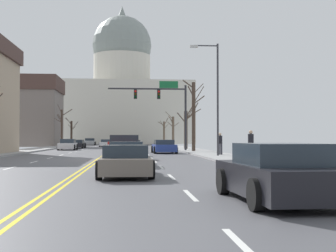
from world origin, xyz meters
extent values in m
cube|color=#4F4F54|center=(0.00, 0.00, -0.03)|extent=(14.00, 180.00, 0.06)
cube|color=yellow|center=(-0.12, 0.00, 0.00)|extent=(0.10, 176.40, 0.00)
cube|color=yellow|center=(0.12, 0.00, 0.00)|extent=(0.10, 176.40, 0.00)
cube|color=silver|center=(3.50, -24.10, 0.00)|extent=(0.12, 2.20, 0.00)
cube|color=silver|center=(3.50, -18.90, 0.00)|extent=(0.12, 2.20, 0.00)
cube|color=silver|center=(3.50, -13.70, 0.00)|extent=(0.12, 2.20, 0.00)
cube|color=silver|center=(3.50, -8.50, 0.00)|extent=(0.12, 2.20, 0.00)
cube|color=silver|center=(3.50, -3.30, 0.00)|extent=(0.12, 2.20, 0.00)
cube|color=silver|center=(3.50, 1.90, 0.00)|extent=(0.12, 2.20, 0.00)
cube|color=silver|center=(3.50, 7.10, 0.00)|extent=(0.12, 2.20, 0.00)
cube|color=silver|center=(3.50, 12.30, 0.00)|extent=(0.12, 2.20, 0.00)
cube|color=silver|center=(3.50, 17.50, 0.00)|extent=(0.12, 2.20, 0.00)
cube|color=silver|center=(3.50, 22.70, 0.00)|extent=(0.12, 2.20, 0.00)
cube|color=silver|center=(3.50, 27.90, 0.00)|extent=(0.12, 2.20, 0.00)
cube|color=silver|center=(3.50, 33.10, 0.00)|extent=(0.12, 2.20, 0.00)
cube|color=silver|center=(3.50, 38.30, 0.00)|extent=(0.12, 2.20, 0.00)
cube|color=silver|center=(3.50, 43.50, 0.00)|extent=(0.12, 2.20, 0.00)
cube|color=silver|center=(3.50, 48.70, 0.00)|extent=(0.12, 2.20, 0.00)
cube|color=silver|center=(3.50, 53.90, 0.00)|extent=(0.12, 2.20, 0.00)
cube|color=silver|center=(3.50, 59.10, 0.00)|extent=(0.12, 2.20, 0.00)
cube|color=silver|center=(3.50, 64.30, 0.00)|extent=(0.12, 2.20, 0.00)
cube|color=silver|center=(-3.50, -8.50, 0.00)|extent=(0.12, 2.20, 0.00)
cube|color=silver|center=(-3.50, -3.30, 0.00)|extent=(0.12, 2.20, 0.00)
cube|color=silver|center=(-3.50, 1.90, 0.00)|extent=(0.12, 2.20, 0.00)
cube|color=silver|center=(-3.50, 7.10, 0.00)|extent=(0.12, 2.20, 0.00)
cube|color=silver|center=(-3.50, 12.30, 0.00)|extent=(0.12, 2.20, 0.00)
cube|color=silver|center=(-3.50, 17.50, 0.00)|extent=(0.12, 2.20, 0.00)
cube|color=silver|center=(-3.50, 22.70, 0.00)|extent=(0.12, 2.20, 0.00)
cube|color=silver|center=(-3.50, 27.90, 0.00)|extent=(0.12, 2.20, 0.00)
cube|color=silver|center=(-3.50, 33.10, 0.00)|extent=(0.12, 2.20, 0.00)
cube|color=silver|center=(-3.50, 38.30, 0.00)|extent=(0.12, 2.20, 0.00)
cube|color=silver|center=(-3.50, 43.50, 0.00)|extent=(0.12, 2.20, 0.00)
cube|color=silver|center=(-3.50, 48.70, 0.00)|extent=(0.12, 2.20, 0.00)
cube|color=silver|center=(-3.50, 53.90, 0.00)|extent=(0.12, 2.20, 0.00)
cube|color=silver|center=(-3.50, 59.10, 0.00)|extent=(0.12, 2.20, 0.00)
cube|color=silver|center=(-3.50, 64.30, 0.00)|extent=(0.12, 2.20, 0.00)
cube|color=gray|center=(8.50, 0.00, 0.07)|extent=(3.00, 180.00, 0.14)
cylinder|color=#28282D|center=(7.60, 15.55, 3.43)|extent=(0.22, 0.22, 6.58)
cylinder|color=#28282D|center=(3.70, 15.55, 6.32)|extent=(7.80, 0.16, 0.16)
cube|color=black|center=(4.87, 15.55, 5.76)|extent=(0.32, 0.28, 0.92)
sphere|color=red|center=(4.87, 15.39, 6.04)|extent=(0.22, 0.22, 0.22)
sphere|color=#332B05|center=(4.87, 15.39, 5.76)|extent=(0.22, 0.22, 0.22)
sphere|color=black|center=(4.87, 15.39, 5.48)|extent=(0.22, 0.22, 0.22)
cube|color=black|center=(2.53, 15.55, 5.76)|extent=(0.32, 0.28, 0.92)
sphere|color=red|center=(2.53, 15.39, 6.04)|extent=(0.22, 0.22, 0.22)
sphere|color=#332B05|center=(2.53, 15.39, 5.76)|extent=(0.22, 0.22, 0.22)
sphere|color=black|center=(2.53, 15.39, 5.48)|extent=(0.22, 0.22, 0.22)
cube|color=#146033|center=(5.88, 15.57, 6.77)|extent=(1.90, 0.06, 0.70)
cylinder|color=#333338|center=(8.20, 1.68, 4.11)|extent=(0.14, 0.14, 7.93)
cylinder|color=#333338|center=(7.35, 1.68, 7.92)|extent=(1.71, 0.09, 0.09)
cube|color=#B2B2AD|center=(6.49, 1.68, 7.85)|extent=(0.56, 0.24, 0.16)
cube|color=beige|center=(0.00, 76.87, 6.91)|extent=(31.98, 21.59, 13.82)
cylinder|color=beige|center=(0.00, 76.87, 17.27)|extent=(13.30, 13.30, 6.91)
sphere|color=gray|center=(0.00, 76.87, 23.15)|extent=(13.86, 13.86, 13.86)
cone|color=gray|center=(0.00, 76.87, 31.28)|extent=(1.80, 1.80, 2.40)
cube|color=navy|center=(5.05, 10.74, 0.47)|extent=(2.02, 4.35, 0.62)
cube|color=#232D38|center=(5.06, 10.60, 0.99)|extent=(1.71, 1.87, 0.43)
cylinder|color=black|center=(4.07, 12.04, 0.32)|extent=(0.24, 0.65, 0.64)
cylinder|color=black|center=(5.94, 12.10, 0.32)|extent=(0.24, 0.65, 0.64)
cylinder|color=black|center=(4.16, 9.38, 0.32)|extent=(0.24, 0.65, 0.64)
cylinder|color=black|center=(6.03, 9.44, 0.32)|extent=(0.24, 0.65, 0.64)
cube|color=silver|center=(1.91, 4.98, 0.48)|extent=(2.05, 4.72, 0.65)
cube|color=#232D38|center=(1.92, 4.73, 1.01)|extent=(1.72, 2.03, 0.41)
cylinder|color=black|center=(0.92, 6.38, 0.32)|extent=(0.25, 0.65, 0.64)
cylinder|color=black|center=(2.78, 6.45, 0.32)|extent=(0.25, 0.65, 0.64)
cylinder|color=black|center=(1.03, 3.50, 0.32)|extent=(0.25, 0.65, 0.64)
cylinder|color=black|center=(2.89, 3.57, 0.32)|extent=(0.25, 0.65, 0.64)
cube|color=maroon|center=(1.64, -0.91, 0.58)|extent=(1.98, 5.65, 0.73)
cube|color=#1E2833|center=(1.64, -0.12, 1.26)|extent=(1.82, 1.92, 0.62)
cube|color=maroon|center=(1.63, -3.68, 1.06)|extent=(1.82, 0.10, 0.22)
cylinder|color=black|center=(0.65, 0.78, 0.40)|extent=(0.28, 0.80, 0.80)
cylinder|color=black|center=(2.63, 0.78, 0.40)|extent=(0.28, 0.80, 0.80)
cylinder|color=black|center=(0.65, -2.61, 0.40)|extent=(0.28, 0.80, 0.80)
cylinder|color=black|center=(2.62, -2.61, 0.40)|extent=(0.28, 0.80, 0.80)
cube|color=silver|center=(1.86, -6.93, 0.47)|extent=(1.89, 4.39, 0.62)
cube|color=#232D38|center=(1.85, -7.26, 0.99)|extent=(1.63, 2.12, 0.43)
cylinder|color=black|center=(0.99, -5.56, 0.32)|extent=(0.23, 0.64, 0.64)
cylinder|color=black|center=(2.79, -5.60, 0.32)|extent=(0.23, 0.64, 0.64)
cylinder|color=black|center=(0.93, -8.26, 0.32)|extent=(0.23, 0.64, 0.64)
cylinder|color=black|center=(2.73, -8.30, 0.32)|extent=(0.23, 0.64, 0.64)
cube|color=#6B6056|center=(1.85, -13.29, 0.44)|extent=(1.82, 4.50, 0.55)
cube|color=#232D38|center=(1.85, -13.62, 0.93)|extent=(1.57, 2.09, 0.43)
cylinder|color=black|center=(0.95, -11.92, 0.32)|extent=(0.23, 0.64, 0.64)
cylinder|color=black|center=(2.70, -11.89, 0.32)|extent=(0.23, 0.64, 0.64)
cylinder|color=black|center=(1.00, -14.69, 0.32)|extent=(0.23, 0.64, 0.64)
cylinder|color=black|center=(2.74, -14.66, 0.32)|extent=(0.23, 0.64, 0.64)
cube|color=black|center=(5.28, -20.07, 0.49)|extent=(1.94, 4.33, 0.65)
cube|color=#232D38|center=(5.29, -20.27, 1.05)|extent=(1.64, 2.12, 0.47)
cylinder|color=black|center=(4.34, -18.79, 0.32)|extent=(0.24, 0.65, 0.64)
cylinder|color=black|center=(6.12, -18.72, 0.32)|extent=(0.24, 0.65, 0.64)
cylinder|color=black|center=(4.44, -21.43, 0.32)|extent=(0.24, 0.65, 0.64)
cube|color=silver|center=(-5.05, 22.16, 0.47)|extent=(1.82, 4.54, 0.62)
cube|color=#232D38|center=(-5.05, 22.32, 1.01)|extent=(1.56, 2.19, 0.47)
cylinder|color=black|center=(-4.15, 20.78, 0.32)|extent=(0.23, 0.64, 0.64)
cylinder|color=black|center=(-5.88, 20.75, 0.32)|extent=(0.23, 0.64, 0.64)
cylinder|color=black|center=(-4.21, 23.57, 0.32)|extent=(0.23, 0.64, 0.64)
cylinder|color=black|center=(-5.94, 23.54, 0.32)|extent=(0.23, 0.64, 0.64)
cube|color=black|center=(-5.06, 30.91, 0.44)|extent=(1.93, 4.51, 0.55)
cube|color=#232D38|center=(-5.06, 31.15, 0.91)|extent=(1.67, 2.24, 0.40)
cylinder|color=black|center=(-4.15, 29.51, 0.32)|extent=(0.23, 0.64, 0.64)
cylinder|color=black|center=(-6.02, 29.54, 0.32)|extent=(0.23, 0.64, 0.64)
cylinder|color=black|center=(-4.11, 32.29, 0.32)|extent=(0.23, 0.64, 0.64)
cylinder|color=black|center=(-5.97, 32.32, 0.32)|extent=(0.23, 0.64, 0.64)
cube|color=silver|center=(-1.62, 40.37, 0.44)|extent=(2.00, 4.73, 0.55)
cube|color=#232D38|center=(-1.61, 40.78, 0.92)|extent=(1.70, 2.06, 0.42)
cylinder|color=black|center=(-0.72, 38.90, 0.32)|extent=(0.24, 0.65, 0.64)
cylinder|color=black|center=(-2.59, 38.95, 0.32)|extent=(0.24, 0.65, 0.64)
cylinder|color=black|center=(-0.64, 41.80, 0.32)|extent=(0.24, 0.65, 0.64)
cylinder|color=black|center=(-2.51, 41.85, 0.32)|extent=(0.24, 0.65, 0.64)
cube|color=#9EA3A8|center=(-5.44, 54.33, 0.50)|extent=(2.00, 4.39, 0.67)
cube|color=#232D38|center=(-5.45, 54.66, 1.05)|extent=(1.70, 2.06, 0.43)
cylinder|color=black|center=(-4.46, 53.01, 0.32)|extent=(0.24, 0.65, 0.64)
cylinder|color=black|center=(-6.32, 52.95, 0.32)|extent=(0.24, 0.65, 0.64)
cylinder|color=black|center=(-4.55, 55.70, 0.32)|extent=(0.24, 0.65, 0.64)
cylinder|color=black|center=(-6.41, 55.64, 0.32)|extent=(0.24, 0.65, 0.64)
cube|color=slate|center=(-15.13, 43.78, 4.33)|extent=(11.51, 9.39, 8.65)
cube|color=#47332D|center=(-15.13, 43.78, 9.81)|extent=(11.97, 9.76, 2.31)
cylinder|color=#423328|center=(7.97, 12.39, 3.39)|extent=(0.33, 0.33, 6.49)
cylinder|color=#423328|center=(8.13, 12.04, 4.28)|extent=(0.42, 0.80, 0.81)
cylinder|color=#423328|center=(8.42, 12.14, 5.41)|extent=(0.99, 0.59, 1.61)
cylinder|color=#423328|center=(7.43, 12.02, 6.41)|extent=(1.19, 0.87, 0.74)
cylinder|color=#423328|center=(8.50, 12.41, 4.97)|extent=(1.11, 0.14, 0.87)
cylinder|color=#423328|center=(8.49, 12.75, 6.07)|extent=(1.11, 0.80, 1.10)
cylinder|color=#423328|center=(7.76, 12.67, 5.78)|extent=(0.56, 0.69, 1.09)
cylinder|color=#423328|center=(-7.93, 47.76, 2.17)|extent=(0.35, 0.35, 4.06)
cylinder|color=#423328|center=(-8.36, 47.51, 4.15)|extent=(0.95, 0.57, 1.29)
cylinder|color=#423328|center=(-8.13, 47.18, 3.28)|extent=(0.47, 1.19, 0.64)
cylinder|color=#423328|center=(-7.92, 47.24, 3.01)|extent=(0.12, 1.10, 1.12)
cylinder|color=#423328|center=(-8.44, 47.59, 4.22)|extent=(1.07, 0.40, 1.02)
cylinder|color=#423328|center=(-7.56, 47.62, 2.96)|extent=(0.79, 0.34, 0.71)
cylinder|color=#423328|center=(-7.41, 48.01, 3.41)|extent=(1.13, 0.62, 1.47)
cylinder|color=#423328|center=(-7.82, 47.23, 3.31)|extent=(0.30, 1.12, 1.53)
cylinder|color=brown|center=(8.82, 42.05, 2.45)|extent=(0.38, 0.38, 4.62)
cylinder|color=brown|center=(8.24, 42.34, 4.95)|extent=(1.26, 0.68, 1.29)
cylinder|color=brown|center=(9.32, 42.36, 3.46)|extent=(1.07, 0.72, 0.78)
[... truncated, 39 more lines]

